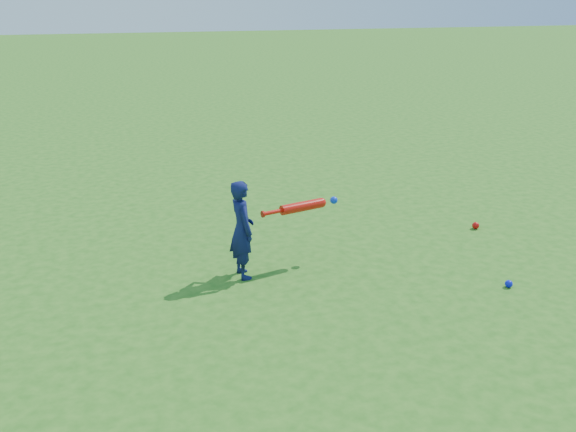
# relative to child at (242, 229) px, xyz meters

# --- Properties ---
(ground) EXTENTS (80.00, 80.00, 0.00)m
(ground) POSITION_rel_child_xyz_m (-0.78, 0.51, -0.47)
(ground) COLOR #286718
(ground) RESTS_ON ground
(child) EXTENTS (0.25, 0.36, 0.94)m
(child) POSITION_rel_child_xyz_m (0.00, 0.00, 0.00)
(child) COLOR #0F1547
(child) RESTS_ON ground
(ground_ball_red) EXTENTS (0.08, 0.08, 0.08)m
(ground_ball_red) POSITION_rel_child_xyz_m (2.82, 0.45, -0.43)
(ground_ball_red) COLOR red
(ground_ball_red) RESTS_ON ground
(ground_ball_blue) EXTENTS (0.07, 0.07, 0.07)m
(ground_ball_blue) POSITION_rel_child_xyz_m (2.25, -0.97, -0.43)
(ground_ball_blue) COLOR #0C13DC
(ground_ball_blue) RESTS_ON ground
(bat_swing) EXTENTS (0.83, 0.27, 0.10)m
(bat_swing) POSITION_rel_child_xyz_m (0.65, 0.11, 0.13)
(bat_swing) COLOR red
(bat_swing) RESTS_ON ground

